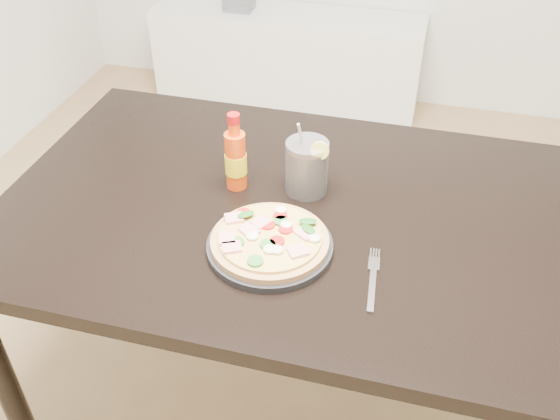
% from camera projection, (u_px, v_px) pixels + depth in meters
% --- Properties ---
extents(dining_table, '(1.40, 0.90, 0.75)m').
position_uv_depth(dining_table, '(292.00, 233.00, 1.53)').
color(dining_table, black).
rests_on(dining_table, ground).
extents(plate, '(0.28, 0.28, 0.02)m').
position_uv_depth(plate, '(270.00, 246.00, 1.36)').
color(plate, black).
rests_on(plate, dining_table).
extents(pizza, '(0.26, 0.26, 0.03)m').
position_uv_depth(pizza, '(270.00, 239.00, 1.35)').
color(pizza, tan).
rests_on(pizza, plate).
extents(hot_sauce_bottle, '(0.07, 0.07, 0.20)m').
position_uv_depth(hot_sauce_bottle, '(236.00, 159.00, 1.50)').
color(hot_sauce_bottle, '#E2450D').
rests_on(hot_sauce_bottle, dining_table).
extents(cola_cup, '(0.11, 0.10, 0.19)m').
position_uv_depth(cola_cup, '(307.00, 168.00, 1.50)').
color(cola_cup, black).
rests_on(cola_cup, dining_table).
extents(fork, '(0.03, 0.19, 0.00)m').
position_uv_depth(fork, '(373.00, 277.00, 1.29)').
color(fork, silver).
rests_on(fork, dining_table).
extents(media_console, '(1.40, 0.34, 0.50)m').
position_uv_depth(media_console, '(287.00, 59.00, 3.32)').
color(media_console, white).
rests_on(media_console, ground).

